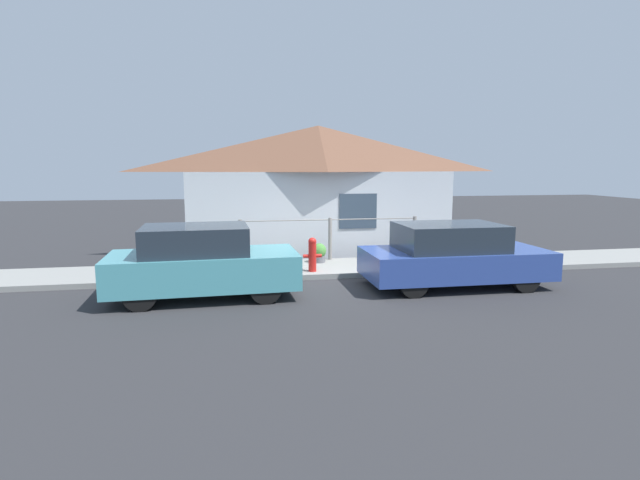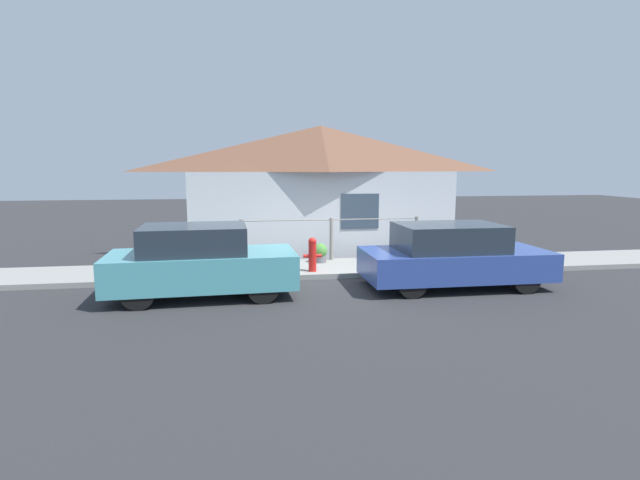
% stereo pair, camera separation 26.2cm
% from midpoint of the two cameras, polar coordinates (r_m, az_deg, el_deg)
% --- Properties ---
extents(ground_plane, '(60.00, 60.00, 0.00)m').
position_cam_midpoint_polar(ground_plane, '(11.88, 2.25, -4.44)').
color(ground_plane, '#2D2D30').
extents(sidewalk, '(24.00, 1.97, 0.13)m').
position_cam_midpoint_polar(sidewalk, '(12.81, 1.31, -3.20)').
color(sidewalk, gray).
rests_on(sidewalk, ground_plane).
extents(house, '(8.12, 2.23, 3.84)m').
position_cam_midpoint_polar(house, '(15.10, -0.64, 9.77)').
color(house, silver).
rests_on(house, ground_plane).
extents(fence, '(4.90, 0.10, 1.14)m').
position_cam_midpoint_polar(fence, '(13.50, 0.61, 0.39)').
color(fence, gray).
rests_on(fence, sidewalk).
extents(car_left, '(3.80, 1.85, 1.47)m').
position_cam_midpoint_polar(car_left, '(10.37, -14.06, -2.49)').
color(car_left, teal).
rests_on(car_left, ground_plane).
extents(car_right, '(4.02, 1.81, 1.40)m').
position_cam_midpoint_polar(car_right, '(11.37, 14.34, -1.73)').
color(car_right, '#2D4793').
rests_on(car_right, ground_plane).
extents(fire_hydrant, '(0.45, 0.20, 0.83)m').
position_cam_midpoint_polar(fire_hydrant, '(12.01, -1.50, -1.58)').
color(fire_hydrant, red).
rests_on(fire_hydrant, sidewalk).
extents(potted_plant_near_hydrant, '(0.38, 0.38, 0.51)m').
position_cam_midpoint_polar(potted_plant_near_hydrant, '(13.15, -0.68, -1.44)').
color(potted_plant_near_hydrant, slate).
rests_on(potted_plant_near_hydrant, sidewalk).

